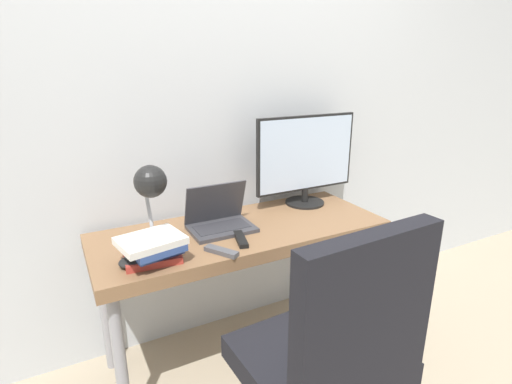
{
  "coord_description": "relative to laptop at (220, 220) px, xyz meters",
  "views": [
    {
      "loc": [
        -0.77,
        -1.35,
        1.49
      ],
      "look_at": [
        0.06,
        0.25,
        0.91
      ],
      "focal_mm": 28.0,
      "sensor_mm": 36.0,
      "label": 1
    }
  ],
  "objects": [
    {
      "name": "desk",
      "position": [
        0.1,
        -0.04,
        -0.12
      ],
      "size": [
        1.41,
        0.55,
        0.73
      ],
      "color": "brown",
      "rests_on": "ground_plane"
    },
    {
      "name": "wall_back",
      "position": [
        0.1,
        0.3,
        0.53
      ],
      "size": [
        8.0,
        0.05,
        2.6
      ],
      "color": "silver",
      "rests_on": "ground_plane"
    },
    {
      "name": "office_chair",
      "position": [
        0.07,
        -0.81,
        -0.19
      ],
      "size": [
        0.62,
        0.64,
        1.05
      ],
      "color": "black",
      "rests_on": "ground_plane"
    },
    {
      "name": "book_stack",
      "position": [
        -0.37,
        -0.2,
        0.02
      ],
      "size": [
        0.27,
        0.23,
        0.12
      ],
      "color": "#B2382D",
      "rests_on": "desk"
    },
    {
      "name": "laptop",
      "position": [
        0.0,
        0.0,
        0.0
      ],
      "size": [
        0.3,
        0.22,
        0.22
      ],
      "color": "#38383D",
      "rests_on": "desk"
    },
    {
      "name": "monitor",
      "position": [
        0.57,
        0.12,
        0.22
      ],
      "size": [
        0.61,
        0.22,
        0.5
      ],
      "color": "black",
      "rests_on": "desk"
    },
    {
      "name": "game_controller",
      "position": [
        -0.43,
        -0.19,
        -0.03
      ],
      "size": [
        0.14,
        0.11,
        0.04
      ],
      "color": "black",
      "rests_on": "desk"
    },
    {
      "name": "tv_remote",
      "position": [
        0.03,
        -0.18,
        -0.04
      ],
      "size": [
        0.08,
        0.16,
        0.02
      ],
      "color": "black",
      "rests_on": "desk"
    },
    {
      "name": "desk_lamp",
      "position": [
        -0.34,
        -0.12,
        0.25
      ],
      "size": [
        0.13,
        0.26,
        0.39
      ],
      "color": "#4C4C51",
      "rests_on": "desk"
    },
    {
      "name": "media_remote",
      "position": [
        -0.1,
        -0.25,
        -0.04
      ],
      "size": [
        0.12,
        0.15,
        0.02
      ],
      "color": "#4C4C51",
      "rests_on": "desk"
    }
  ]
}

